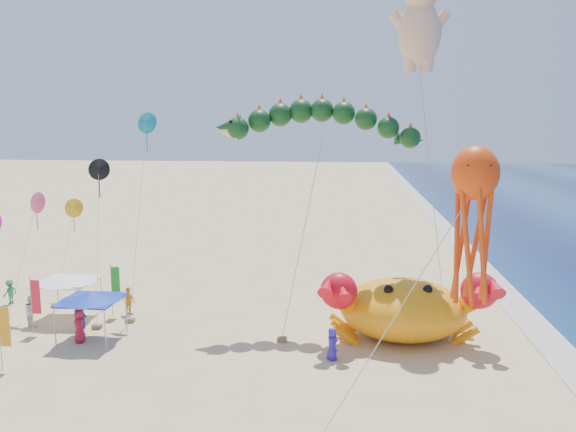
# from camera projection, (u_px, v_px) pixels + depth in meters

# --- Properties ---
(ground) EXTENTS (320.00, 320.00, 0.00)m
(ground) POSITION_uv_depth(u_px,v_px,m) (322.00, 345.00, 29.29)
(ground) COLOR #D1B784
(ground) RESTS_ON ground
(foam_strip) EXTENTS (320.00, 320.00, 0.00)m
(foam_strip) POSITION_uv_depth(u_px,v_px,m) (562.00, 356.00, 27.93)
(foam_strip) COLOR silver
(foam_strip) RESTS_ON ground
(crab_inflatable) EXTENTS (9.08, 6.29, 3.98)m
(crab_inflatable) POSITION_uv_depth(u_px,v_px,m) (403.00, 307.00, 29.96)
(crab_inflatable) COLOR orange
(crab_inflatable) RESTS_ON ground
(dragon_kite) EXTENTS (11.75, 5.83, 12.49)m
(dragon_kite) POSITION_uv_depth(u_px,v_px,m) (319.00, 129.00, 31.71)
(dragon_kite) COLOR #0F3815
(dragon_kite) RESTS_ON ground
(cherub_kite) EXTENTS (3.17, 4.21, 19.84)m
(cherub_kite) POSITION_uv_depth(u_px,v_px,m) (420.00, 21.00, 32.11)
(cherub_kite) COLOR #F7BD97
(cherub_kite) RESTS_ON ground
(octopus_kite) EXTENTS (6.52, 3.02, 10.63)m
(octopus_kite) POSITION_uv_depth(u_px,v_px,m) (472.00, 213.00, 19.92)
(octopus_kite) COLOR #E43F0C
(octopus_kite) RESTS_ON ground
(canopy_blue) EXTENTS (3.22, 3.22, 2.71)m
(canopy_blue) POSITION_uv_depth(u_px,v_px,m) (91.00, 296.00, 29.61)
(canopy_blue) COLOR gray
(canopy_blue) RESTS_ON ground
(canopy_white) EXTENTS (3.41, 3.41, 2.71)m
(canopy_white) POSITION_uv_depth(u_px,v_px,m) (66.00, 278.00, 33.14)
(canopy_white) COLOR gray
(canopy_white) RESTS_ON ground
(feather_flags) EXTENTS (7.07, 7.90, 3.20)m
(feather_flags) POSITION_uv_depth(u_px,v_px,m) (37.00, 300.00, 30.43)
(feather_flags) COLOR gray
(feather_flags) RESTS_ON ground
(beachgoers) EXTENTS (27.97, 7.57, 1.84)m
(beachgoers) POSITION_uv_depth(u_px,v_px,m) (120.00, 313.00, 31.67)
(beachgoers) COLOR white
(beachgoers) RESTS_ON ground
(small_kites) EXTENTS (7.76, 12.77, 12.22)m
(small_kites) POSITION_uv_depth(u_px,v_px,m) (71.00, 198.00, 33.15)
(small_kites) COLOR gold
(small_kites) RESTS_ON ground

